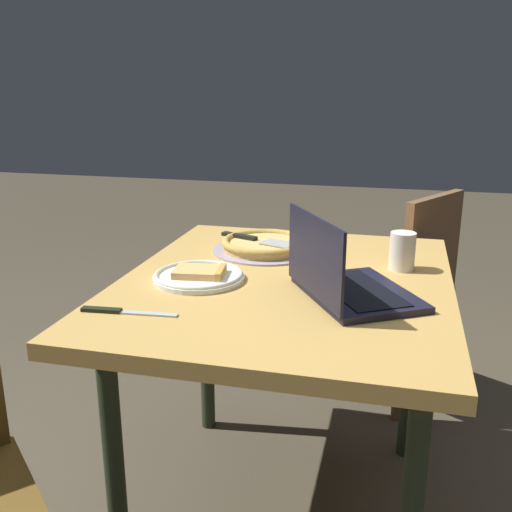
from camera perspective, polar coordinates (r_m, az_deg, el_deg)
The scene contains 8 objects.
ground_plane at distance 2.07m, azimuth 2.59°, elevation -22.97°, with size 12.00×12.00×0.00m, color #484031.
dining_table at distance 1.71m, azimuth 2.89°, elevation -4.85°, with size 1.11×0.93×0.77m.
laptop at distance 1.54m, azimuth 8.63°, elevation -2.51°, with size 0.42×0.39×0.22m.
pizza_plate at distance 1.67m, azimuth -5.55°, elevation -1.90°, with size 0.26×0.26×0.04m.
pizza_tray at distance 1.95m, azimuth 0.91°, elevation 1.11°, with size 0.35×0.35×0.04m.
table_knife at distance 1.48m, azimuth -13.15°, elevation -5.27°, with size 0.04×0.24×0.01m.
drink_cup at distance 1.80m, azimuth 14.02°, elevation 0.50°, with size 0.08×0.08×0.11m.
chair_near at distance 2.51m, azimuth 14.16°, elevation -2.49°, with size 0.56×0.56×0.89m.
Camera 1 is at (-1.56, -0.30, 1.32)m, focal length 41.19 mm.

